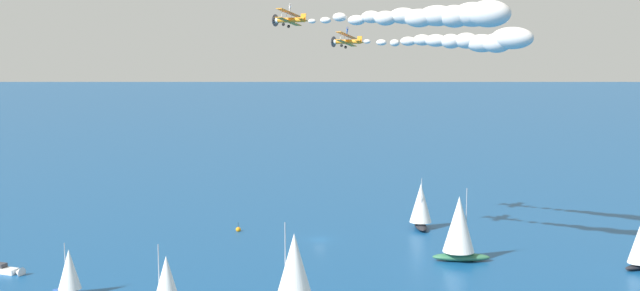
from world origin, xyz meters
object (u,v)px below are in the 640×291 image
sailboat_near_centre (69,272)px  biplane_lead (289,19)px  sailboat_inshore (639,247)px  marker_buoy (238,230)px  sailboat_offshore (421,206)px  biplane_wingman (346,41)px  sailboat_far_port (459,228)px  wingwalker_lead (290,8)px  sailboat_far_stbd (294,274)px  motorboat_trailing (7,270)px  wingwalker_wingman (347,31)px

sailboat_near_centre → biplane_lead: bearing=29.5°
sailboat_inshore → marker_buoy: sailboat_inshore is taller
sailboat_near_centre → sailboat_offshore: bearing=27.2°
sailboat_inshore → sailboat_offshore: size_ratio=0.80×
marker_buoy → biplane_wingman: biplane_wingman is taller
sailboat_far_port → sailboat_offshore: 27.11m
biplane_wingman → sailboat_near_centre: bearing=-144.7°
sailboat_offshore → wingwalker_lead: bearing=-156.3°
sailboat_inshore → sailboat_far_stbd: bearing=-168.2°
sailboat_near_centre → motorboat_trailing: sailboat_near_centre is taller
sailboat_offshore → sailboat_far_stbd: bearing=-124.8°
sailboat_offshore → motorboat_trailing: bearing=-165.9°
wingwalker_wingman → sailboat_far_port: bearing=-63.7°
marker_buoy → sailboat_near_centre: bearing=-126.7°
sailboat_far_stbd → marker_buoy: (-3.31, 56.26, -5.91)m
sailboat_far_stbd → sailboat_inshore: sailboat_far_stbd is taller
sailboat_far_stbd → wingwalker_lead: wingwalker_lead is taller
sailboat_far_port → sailboat_far_stbd: 42.20m
sailboat_inshore → biplane_wingman: 69.83m
biplane_lead → wingwalker_lead: 2.19m
motorboat_trailing → wingwalker_wingman: 80.89m
sailboat_far_stbd → marker_buoy: 56.67m
sailboat_near_centre → wingwalker_wingman: 75.74m
biplane_lead → wingwalker_wingman: 21.85m
sailboat_inshore → wingwalker_lead: bearing=156.8°
sailboat_inshore → wingwalker_lead: wingwalker_lead is taller
sailboat_far_stbd → biplane_wingman: bearing=69.9°
sailboat_inshore → motorboat_trailing: sailboat_inshore is taller
sailboat_inshore → marker_buoy: (-66.83, 43.00, -3.68)m
wingwalker_lead → biplane_wingman: wingwalker_lead is taller
marker_buoy → sailboat_offshore: bearing=-6.9°
wingwalker_lead → sailboat_inshore: bearing=-23.2°
sailboat_inshore → sailboat_offshore: sailboat_offshore is taller
sailboat_offshore → marker_buoy: (-39.08, 4.71, -4.70)m
biplane_lead → sailboat_offshore: bearing=24.1°
sailboat_far_port → biplane_lead: (-29.27, 13.35, 37.97)m
sailboat_far_stbd → marker_buoy: bearing=93.4°
sailboat_near_centre → wingwalker_wingman: (53.04, 37.74, 38.71)m
sailboat_far_port → biplane_wingman: size_ratio=2.03×
sailboat_far_port → motorboat_trailing: sailboat_far_port is taller
wingwalker_lead → biplane_wingman: bearing=47.3°
sailboat_far_stbd → wingwalker_lead: size_ratio=7.73×
biplane_wingman → sailboat_offshore: bearing=-7.2°
sailboat_far_stbd → motorboat_trailing: sailboat_far_stbd is taller
sailboat_near_centre → sailboat_far_port: 68.12m
biplane_wingman → marker_buoy: bearing=173.3°
marker_buoy → biplane_lead: (8.39, -18.40, 43.77)m
motorboat_trailing → sailboat_offshore: bearing=14.1°
biplane_lead → wingwalker_wingman: size_ratio=3.74×
sailboat_far_stbd → wingwalker_lead: bearing=82.0°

